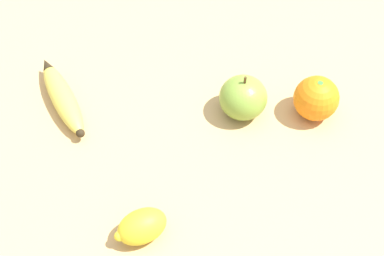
% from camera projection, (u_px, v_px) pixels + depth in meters
% --- Properties ---
extents(ground_plane, '(3.00, 3.00, 0.00)m').
position_uv_depth(ground_plane, '(174.00, 112.00, 0.93)').
color(ground_plane, tan).
extents(banana, '(0.18, 0.10, 0.04)m').
position_uv_depth(banana, '(62.00, 97.00, 0.93)').
color(banana, '#DBCC4C').
rests_on(banana, ground_plane).
extents(orange, '(0.08, 0.08, 0.08)m').
position_uv_depth(orange, '(316.00, 98.00, 0.90)').
color(orange, orange).
rests_on(orange, ground_plane).
extents(apple, '(0.08, 0.08, 0.09)m').
position_uv_depth(apple, '(243.00, 98.00, 0.90)').
color(apple, olive).
rests_on(apple, ground_plane).
extents(lemon, '(0.07, 0.09, 0.05)m').
position_uv_depth(lemon, '(142.00, 226.00, 0.77)').
color(lemon, yellow).
rests_on(lemon, ground_plane).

